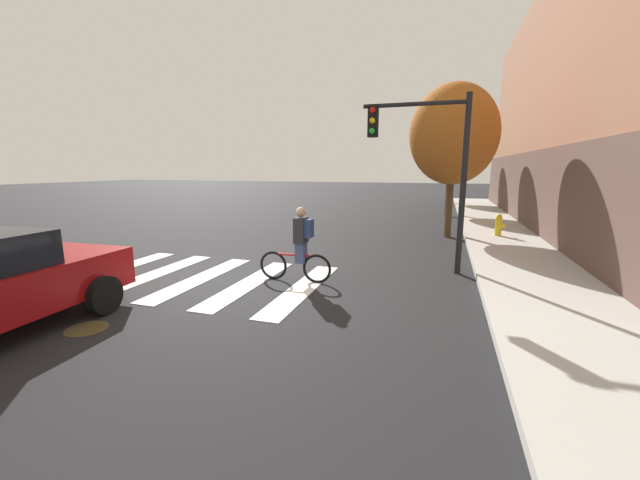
{
  "coord_description": "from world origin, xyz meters",
  "views": [
    {
      "loc": [
        4.67,
        -7.24,
        2.53
      ],
      "look_at": [
        2.0,
        1.02,
        0.88
      ],
      "focal_mm": 21.29,
      "sensor_mm": 36.0,
      "label": 1
    }
  ],
  "objects_px": {
    "cyclist": "(300,245)",
    "traffic_light_near": "(428,154)",
    "manhole_cover": "(87,328)",
    "street_tree_near": "(454,135)",
    "street_tree_far": "(452,155)",
    "street_tree_mid": "(451,147)",
    "fire_hydrant": "(499,225)"
  },
  "relations": [
    {
      "from": "cyclist",
      "to": "street_tree_mid",
      "type": "xyz_separation_m",
      "value": [
        3.22,
        13.54,
        2.74
      ]
    },
    {
      "from": "street_tree_near",
      "to": "manhole_cover",
      "type": "bearing_deg",
      "value": -117.99
    },
    {
      "from": "street_tree_mid",
      "to": "cyclist",
      "type": "bearing_deg",
      "value": -103.36
    },
    {
      "from": "manhole_cover",
      "to": "street_tree_near",
      "type": "height_order",
      "value": "street_tree_near"
    },
    {
      "from": "manhole_cover",
      "to": "street_tree_far",
      "type": "bearing_deg",
      "value": 76.4
    },
    {
      "from": "traffic_light_near",
      "to": "street_tree_mid",
      "type": "xyz_separation_m",
      "value": [
        0.64,
        11.73,
        0.72
      ]
    },
    {
      "from": "street_tree_mid",
      "to": "street_tree_far",
      "type": "xyz_separation_m",
      "value": [
        0.18,
        6.71,
        -0.16
      ]
    },
    {
      "from": "street_tree_mid",
      "to": "fire_hydrant",
      "type": "bearing_deg",
      "value": -75.46
    },
    {
      "from": "manhole_cover",
      "to": "street_tree_near",
      "type": "distance_m",
      "value": 12.38
    },
    {
      "from": "street_tree_far",
      "to": "street_tree_mid",
      "type": "bearing_deg",
      "value": -91.53
    },
    {
      "from": "traffic_light_near",
      "to": "street_tree_far",
      "type": "height_order",
      "value": "street_tree_far"
    },
    {
      "from": "manhole_cover",
      "to": "traffic_light_near",
      "type": "bearing_deg",
      "value": 46.93
    },
    {
      "from": "cyclist",
      "to": "traffic_light_near",
      "type": "bearing_deg",
      "value": 35.13
    },
    {
      "from": "cyclist",
      "to": "traffic_light_near",
      "type": "xyz_separation_m",
      "value": [
        2.58,
        1.81,
        2.02
      ]
    },
    {
      "from": "manhole_cover",
      "to": "cyclist",
      "type": "xyz_separation_m",
      "value": [
        2.34,
        3.45,
        0.84
      ]
    },
    {
      "from": "street_tree_far",
      "to": "cyclist",
      "type": "bearing_deg",
      "value": -99.51
    },
    {
      "from": "manhole_cover",
      "to": "street_tree_mid",
      "type": "distance_m",
      "value": 18.23
    },
    {
      "from": "cyclist",
      "to": "street_tree_far",
      "type": "bearing_deg",
      "value": 80.49
    },
    {
      "from": "manhole_cover",
      "to": "cyclist",
      "type": "bearing_deg",
      "value": 55.84
    },
    {
      "from": "manhole_cover",
      "to": "traffic_light_near",
      "type": "relative_size",
      "value": 0.15
    },
    {
      "from": "manhole_cover",
      "to": "cyclist",
      "type": "height_order",
      "value": "cyclist"
    },
    {
      "from": "manhole_cover",
      "to": "street_tree_near",
      "type": "relative_size",
      "value": 0.12
    },
    {
      "from": "street_tree_mid",
      "to": "street_tree_far",
      "type": "height_order",
      "value": "street_tree_mid"
    },
    {
      "from": "manhole_cover",
      "to": "street_tree_near",
      "type": "bearing_deg",
      "value": 62.01
    },
    {
      "from": "manhole_cover",
      "to": "street_tree_far",
      "type": "distance_m",
      "value": 24.62
    },
    {
      "from": "traffic_light_near",
      "to": "street_tree_far",
      "type": "bearing_deg",
      "value": 87.46
    },
    {
      "from": "cyclist",
      "to": "street_tree_mid",
      "type": "relative_size",
      "value": 0.32
    },
    {
      "from": "cyclist",
      "to": "manhole_cover",
      "type": "bearing_deg",
      "value": -124.16
    },
    {
      "from": "street_tree_mid",
      "to": "street_tree_far",
      "type": "bearing_deg",
      "value": 88.47
    },
    {
      "from": "traffic_light_near",
      "to": "fire_hydrant",
      "type": "relative_size",
      "value": 5.38
    },
    {
      "from": "cyclist",
      "to": "traffic_light_near",
      "type": "distance_m",
      "value": 3.74
    },
    {
      "from": "manhole_cover",
      "to": "street_tree_far",
      "type": "height_order",
      "value": "street_tree_far"
    }
  ]
}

